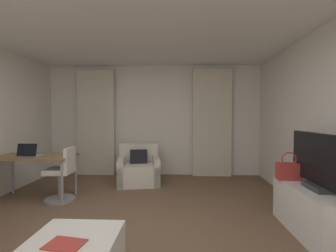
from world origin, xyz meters
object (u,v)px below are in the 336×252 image
Objects in this scene: magazine_open at (65,244)px; tv_console at (315,212)px; laptop at (30,154)px; armchair at (139,170)px; desk_chair at (62,177)px; tv_flatscreen at (319,163)px; desk at (35,159)px; handbag_primary at (289,171)px.

magazine_open is 0.26× the size of tv_console.
armchair is at bearing 35.90° from laptop.
tv_flatscreen is at bearing -16.54° from desk_chair.
armchair is 1.08× the size of desk_chair.
laptop reaches higher than desk.
handbag_primary is (-0.13, 0.43, -0.19)m from tv_flatscreen.
laptop is at bearing 171.92° from handbag_primary.
handbag_primary is (3.88, -0.55, -0.11)m from laptop.
desk is at bearing 125.93° from magazine_open.
laptop is 2.56m from magazine_open.
desk_chair is 0.80× the size of tv_flatscreen.
handbag_primary is at bearing -9.75° from desk.
armchair is 3.16m from magazine_open.
desk_chair reaches higher than desk.
tv_flatscreen is (0.00, -0.05, 0.59)m from tv_console.
desk_chair is 3.45m from handbag_primary.
laptop reaches higher than armchair.
desk_chair is 0.64m from laptop.
tv_flatscreen is (2.42, -2.13, 0.59)m from armchair.
tv_flatscreen is at bearing -15.38° from desk.
desk_chair is at bearing 6.61° from laptop.
tv_flatscreen is at bearing -90.00° from tv_console.
laptop is 1.06× the size of magazine_open.
tv_flatscreen is 0.49m from handbag_primary.
desk is at bearing 165.29° from tv_console.
tv_flatscreen is (3.51, -1.04, 0.47)m from desk_chair.
desk_chair reaches higher than magazine_open.
magazine_open is 2.70m from tv_flatscreen.
handbag_primary reaches higher than magazine_open.
desk is (-1.57, -1.04, 0.40)m from armchair.
magazine_open is at bearing -147.96° from handbag_primary.
laptop is (-0.02, -0.11, 0.11)m from desk.
handbag_primary reaches higher than desk_chair.
armchair is 1.55m from desk_chair.
armchair is 3.28m from tv_flatscreen.
tv_flatscreen reaches higher than desk_chair.
tv_flatscreen is at bearing -73.18° from handbag_primary.
laptop is (-0.50, -0.06, 0.39)m from desk_chair.
laptop is at bearing 127.80° from magazine_open.
tv_console is 1.06× the size of tv_flatscreen.
tv_console is 0.57m from handbag_primary.
desk is 0.16m from laptop.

